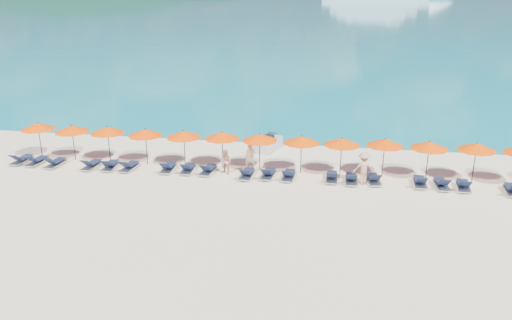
# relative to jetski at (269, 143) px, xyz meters

# --- Properties ---
(ground) EXTENTS (1400.00, 1400.00, 0.00)m
(ground) POSITION_rel_jetski_xyz_m (0.10, -8.76, -0.39)
(ground) COLOR beige
(headland_main) EXTENTS (374.00, 242.00, 126.50)m
(headland_main) POSITION_rel_jetski_xyz_m (-299.90, 531.24, -38.39)
(headland_main) COLOR black
(headland_main) RESTS_ON ground
(headland_small) EXTENTS (162.00, 126.00, 85.50)m
(headland_small) POSITION_rel_jetski_xyz_m (-149.90, 551.24, -35.39)
(headland_small) COLOR black
(headland_small) RESTS_ON ground
(jetski) EXTENTS (1.64, 2.81, 0.94)m
(jetski) POSITION_rel_jetski_xyz_m (0.00, 0.00, 0.00)
(jetski) COLOR #ACB0C4
(jetski) RESTS_ON ground
(beachgoer_a) EXTENTS (0.65, 0.46, 1.71)m
(beachgoer_a) POSITION_rel_jetski_xyz_m (-0.43, -4.56, 0.47)
(beachgoer_a) COLOR tan
(beachgoer_a) RESTS_ON ground
(beachgoer_b) EXTENTS (0.83, 0.70, 1.47)m
(beachgoer_b) POSITION_rel_jetski_xyz_m (-1.78, -5.07, 0.35)
(beachgoer_b) COLOR tan
(beachgoer_b) RESTS_ON ground
(beachgoer_c) EXTENTS (1.23, 0.73, 1.78)m
(beachgoer_c) POSITION_rel_jetski_xyz_m (5.97, -5.20, 0.50)
(beachgoer_c) COLOR tan
(beachgoer_c) RESTS_ON ground
(umbrella_0) EXTENTS (2.10, 2.10, 2.28)m
(umbrella_0) POSITION_rel_jetski_xyz_m (-14.04, -3.93, 1.63)
(umbrella_0) COLOR black
(umbrella_0) RESTS_ON ground
(umbrella_1) EXTENTS (2.10, 2.10, 2.28)m
(umbrella_1) POSITION_rel_jetski_xyz_m (-11.63, -4.16, 1.63)
(umbrella_1) COLOR black
(umbrella_1) RESTS_ON ground
(umbrella_2) EXTENTS (2.10, 2.10, 2.28)m
(umbrella_2) POSITION_rel_jetski_xyz_m (-9.36, -4.05, 1.63)
(umbrella_2) COLOR black
(umbrella_2) RESTS_ON ground
(umbrella_3) EXTENTS (2.10, 2.10, 2.28)m
(umbrella_3) POSITION_rel_jetski_xyz_m (-6.88, -4.19, 1.63)
(umbrella_3) COLOR black
(umbrella_3) RESTS_ON ground
(umbrella_4) EXTENTS (2.10, 2.10, 2.28)m
(umbrella_4) POSITION_rel_jetski_xyz_m (-4.50, -4.16, 1.63)
(umbrella_4) COLOR black
(umbrella_4) RESTS_ON ground
(umbrella_5) EXTENTS (2.10, 2.10, 2.28)m
(umbrella_5) POSITION_rel_jetski_xyz_m (-2.21, -4.04, 1.63)
(umbrella_5) COLOR black
(umbrella_5) RESTS_ON ground
(umbrella_6) EXTENTS (2.10, 2.10, 2.28)m
(umbrella_6) POSITION_rel_jetski_xyz_m (0.04, -4.09, 1.63)
(umbrella_6) COLOR black
(umbrella_6) RESTS_ON ground
(umbrella_7) EXTENTS (2.10, 2.10, 2.28)m
(umbrella_7) POSITION_rel_jetski_xyz_m (2.47, -4.15, 1.63)
(umbrella_7) COLOR black
(umbrella_7) RESTS_ON ground
(umbrella_8) EXTENTS (2.10, 2.10, 2.28)m
(umbrella_8) POSITION_rel_jetski_xyz_m (4.73, -4.17, 1.63)
(umbrella_8) COLOR black
(umbrella_8) RESTS_ON ground
(umbrella_9) EXTENTS (2.10, 2.10, 2.28)m
(umbrella_9) POSITION_rel_jetski_xyz_m (7.11, -3.93, 1.63)
(umbrella_9) COLOR black
(umbrella_9) RESTS_ON ground
(umbrella_10) EXTENTS (2.10, 2.10, 2.28)m
(umbrella_10) POSITION_rel_jetski_xyz_m (9.49, -4.06, 1.63)
(umbrella_10) COLOR black
(umbrella_10) RESTS_ON ground
(umbrella_11) EXTENTS (2.10, 2.10, 2.28)m
(umbrella_11) POSITION_rel_jetski_xyz_m (11.99, -3.94, 1.63)
(umbrella_11) COLOR black
(umbrella_11) RESTS_ON ground
(lounger_0) EXTENTS (0.73, 1.74, 0.66)m
(lounger_0) POSITION_rel_jetski_xyz_m (-14.57, -5.26, -0.15)
(lounger_0) COLOR silver
(lounger_0) RESTS_ON ground
(lounger_1) EXTENTS (0.74, 1.74, 0.66)m
(lounger_1) POSITION_rel_jetski_xyz_m (-13.52, -5.32, -0.15)
(lounger_1) COLOR silver
(lounger_1) RESTS_ON ground
(lounger_2) EXTENTS (0.71, 1.73, 0.66)m
(lounger_2) POSITION_rel_jetski_xyz_m (-12.21, -5.47, -0.15)
(lounger_2) COLOR silver
(lounger_2) RESTS_ON ground
(lounger_3) EXTENTS (0.71, 1.73, 0.66)m
(lounger_3) POSITION_rel_jetski_xyz_m (-9.90, -5.44, -0.15)
(lounger_3) COLOR silver
(lounger_3) RESTS_ON ground
(lounger_4) EXTENTS (0.79, 1.75, 0.66)m
(lounger_4) POSITION_rel_jetski_xyz_m (-8.75, -5.36, -0.15)
(lounger_4) COLOR silver
(lounger_4) RESTS_ON ground
(lounger_5) EXTENTS (0.72, 1.73, 0.66)m
(lounger_5) POSITION_rel_jetski_xyz_m (-7.56, -5.34, -0.15)
(lounger_5) COLOR silver
(lounger_5) RESTS_ON ground
(lounger_6) EXTENTS (0.69, 1.72, 0.66)m
(lounger_6) POSITION_rel_jetski_xyz_m (-5.23, -5.16, -0.15)
(lounger_6) COLOR silver
(lounger_6) RESTS_ON ground
(lounger_7) EXTENTS (0.69, 1.72, 0.66)m
(lounger_7) POSITION_rel_jetski_xyz_m (-4.03, -5.12, -0.15)
(lounger_7) COLOR silver
(lounger_7) RESTS_ON ground
(lounger_8) EXTENTS (0.76, 1.74, 0.66)m
(lounger_8) POSITION_rel_jetski_xyz_m (-2.82, -5.13, -0.15)
(lounger_8) COLOR silver
(lounger_8) RESTS_ON ground
(lounger_9) EXTENTS (0.68, 1.72, 0.66)m
(lounger_9) POSITION_rel_jetski_xyz_m (-0.48, -5.43, -0.15)
(lounger_9) COLOR silver
(lounger_9) RESTS_ON ground
(lounger_10) EXTENTS (0.76, 1.75, 0.66)m
(lounger_10) POSITION_rel_jetski_xyz_m (0.70, -5.21, -0.15)
(lounger_10) COLOR silver
(lounger_10) RESTS_ON ground
(lounger_11) EXTENTS (0.69, 1.73, 0.66)m
(lounger_11) POSITION_rel_jetski_xyz_m (1.88, -5.25, -0.15)
(lounger_11) COLOR silver
(lounger_11) RESTS_ON ground
(lounger_12) EXTENTS (0.63, 1.70, 0.66)m
(lounger_12) POSITION_rel_jetski_xyz_m (4.29, -5.14, -0.15)
(lounger_12) COLOR silver
(lounger_12) RESTS_ON ground
(lounger_13) EXTENTS (0.65, 1.71, 0.66)m
(lounger_13) POSITION_rel_jetski_xyz_m (5.35, -5.27, -0.15)
(lounger_13) COLOR silver
(lounger_13) RESTS_ON ground
(lounger_14) EXTENTS (0.79, 1.75, 0.66)m
(lounger_14) POSITION_rel_jetski_xyz_m (6.57, -5.10, -0.15)
(lounger_14) COLOR silver
(lounger_14) RESTS_ON ground
(lounger_15) EXTENTS (0.67, 1.72, 0.66)m
(lounger_15) POSITION_rel_jetski_xyz_m (9.04, -5.10, -0.15)
(lounger_15) COLOR silver
(lounger_15) RESTS_ON ground
(lounger_16) EXTENTS (0.72, 1.74, 0.66)m
(lounger_16) POSITION_rel_jetski_xyz_m (10.14, -5.22, -0.15)
(lounger_16) COLOR silver
(lounger_16) RESTS_ON ground
(lounger_17) EXTENTS (0.77, 1.75, 0.66)m
(lounger_17) POSITION_rel_jetski_xyz_m (11.25, -5.26, -0.15)
(lounger_17) COLOR silver
(lounger_17) RESTS_ON ground
(lounger_18) EXTENTS (0.76, 1.74, 0.66)m
(lounger_18) POSITION_rel_jetski_xyz_m (13.63, -5.45, -0.15)
(lounger_18) COLOR silver
(lounger_18) RESTS_ON ground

